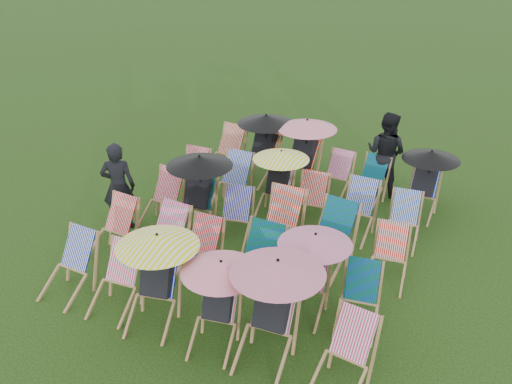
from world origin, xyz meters
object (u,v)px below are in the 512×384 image
at_px(deckchair_29, 424,182).
at_px(person_rear, 386,153).
at_px(person_left, 118,186).
at_px(deckchair_0, 68,266).
at_px(deckchair_5, 344,357).

distance_m(deckchair_29, person_rear, 1.04).
bearing_deg(person_left, deckchair_29, -176.89).
xyz_separation_m(deckchair_0, person_left, (-0.52, 1.85, 0.33)).
bearing_deg(deckchair_29, person_left, -147.15).
distance_m(person_left, person_rear, 4.97).
height_order(deckchair_29, person_left, person_left).
bearing_deg(person_rear, person_left, 53.92).
height_order(deckchair_29, person_rear, person_rear).
bearing_deg(deckchair_5, deckchair_0, -172.05).
bearing_deg(deckchair_5, person_rear, 107.74).
distance_m(deckchair_0, person_left, 1.95).
relative_size(deckchair_0, person_left, 0.57).
bearing_deg(person_rear, deckchair_29, 158.74).
distance_m(deckchair_5, person_left, 4.97).
bearing_deg(deckchair_0, person_left, 108.49).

